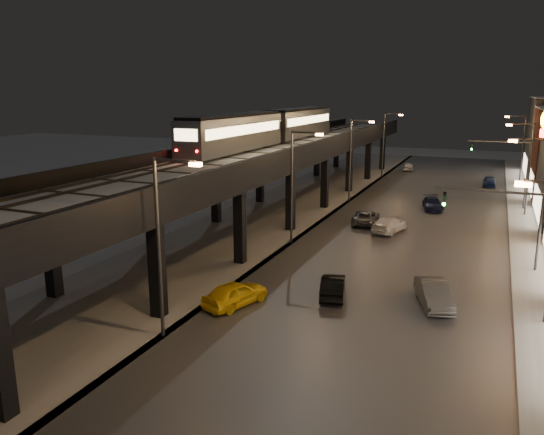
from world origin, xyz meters
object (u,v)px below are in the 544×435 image
(car_mid_dark, at_px, (389,225))
(car_far_white, at_px, (408,167))
(car_taxi, at_px, (235,294))
(car_onc_silver, at_px, (434,295))
(car_onc_red, at_px, (489,182))
(car_onc_white, at_px, (432,204))
(car_near_white, at_px, (333,287))
(car_mid_silver, at_px, (366,218))
(subway_train, at_px, (271,127))

(car_mid_dark, distance_m, car_far_white, 37.81)
(car_taxi, height_order, car_far_white, car_taxi)
(car_taxi, bearing_deg, car_onc_silver, -138.28)
(car_onc_red, bearing_deg, car_onc_white, -107.64)
(car_near_white, bearing_deg, car_onc_white, -109.35)
(car_taxi, distance_m, car_onc_white, 31.18)
(car_mid_silver, height_order, car_onc_red, car_onc_red)
(subway_train, relative_size, car_onc_white, 7.96)
(car_onc_white, distance_m, car_onc_red, 17.65)
(car_taxi, height_order, car_onc_silver, car_onc_silver)
(car_taxi, relative_size, car_mid_dark, 0.91)
(car_far_white, height_order, car_onc_red, car_onc_red)
(car_mid_silver, relative_size, car_mid_dark, 1.02)
(car_taxi, xyz_separation_m, car_mid_dark, (5.01, 19.67, -0.04))
(car_far_white, distance_m, car_onc_silver, 53.78)
(car_far_white, bearing_deg, subway_train, 63.00)
(subway_train, relative_size, car_onc_red, 8.93)
(subway_train, distance_m, car_onc_red, 30.47)
(car_near_white, relative_size, car_onc_white, 0.90)
(car_near_white, bearing_deg, subway_train, -73.14)
(subway_train, bearing_deg, car_mid_silver, -25.96)
(car_near_white, height_order, car_mid_dark, car_mid_dark)
(car_mid_dark, relative_size, car_onc_silver, 1.06)
(car_onc_white, bearing_deg, car_mid_dark, -115.16)
(car_mid_silver, distance_m, car_onc_silver, 19.06)
(car_taxi, bearing_deg, car_mid_silver, -77.46)
(car_mid_dark, height_order, car_onc_white, car_mid_dark)
(car_mid_dark, bearing_deg, car_near_white, 101.48)
(car_onc_white, bearing_deg, car_onc_silver, -95.75)
(car_mid_dark, relative_size, car_onc_white, 1.07)
(car_mid_dark, bearing_deg, car_onc_white, -90.38)
(car_near_white, bearing_deg, car_mid_silver, -96.63)
(car_near_white, xyz_separation_m, car_mid_silver, (-2.23, 18.22, 0.01))
(car_onc_white, height_order, car_onc_red, car_onc_red)
(subway_train, bearing_deg, car_taxi, -71.11)
(car_taxi, distance_m, car_near_white, 5.85)
(car_mid_dark, distance_m, car_onc_red, 28.51)
(car_near_white, height_order, car_onc_white, car_near_white)
(subway_train, height_order, car_taxi, subway_train)
(car_mid_silver, bearing_deg, car_mid_dark, 135.21)
(car_mid_silver, xyz_separation_m, car_onc_red, (10.07, 25.49, 0.01))
(car_far_white, height_order, car_onc_silver, car_onc_silver)
(car_onc_red, bearing_deg, car_mid_dark, -106.08)
(car_far_white, relative_size, car_onc_white, 0.85)
(car_onc_silver, relative_size, car_onc_white, 1.00)
(car_taxi, distance_m, car_onc_red, 48.81)
(car_near_white, distance_m, car_mid_silver, 18.36)
(subway_train, distance_m, car_taxi, 30.00)
(car_mid_silver, height_order, car_mid_dark, car_mid_dark)
(car_taxi, height_order, car_onc_red, car_taxi)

